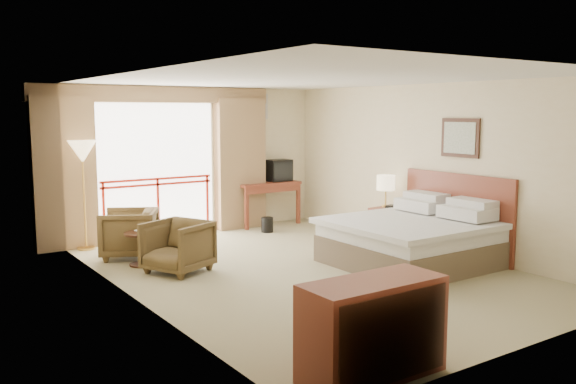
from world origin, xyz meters
TOP-DOWN VIEW (x-y plane):
  - floor at (0.00, 0.00)m, footprint 7.00×7.00m
  - ceiling at (0.00, 0.00)m, footprint 7.00×7.00m
  - wall_back at (0.00, 3.50)m, footprint 5.00×0.00m
  - wall_front at (0.00, -3.50)m, footprint 5.00×0.00m
  - wall_left at (-2.50, 0.00)m, footprint 0.00×7.00m
  - wall_right at (2.50, 0.00)m, footprint 0.00×7.00m
  - balcony_door at (-0.80, 3.48)m, footprint 2.40×0.00m
  - balcony_railing at (-0.80, 3.46)m, footprint 2.09×0.03m
  - curtain_left at (-2.45, 3.35)m, footprint 1.00×0.26m
  - curtain_right at (0.85, 3.35)m, footprint 1.00×0.26m
  - valance at (-0.80, 3.38)m, footprint 4.40×0.22m
  - hvac_vent at (1.30, 3.47)m, footprint 0.50×0.04m
  - bed at (1.50, -0.60)m, footprint 2.13×2.06m
  - headboard at (2.46, -0.60)m, footprint 0.06×2.10m
  - framed_art at (2.47, -0.60)m, footprint 0.04×0.72m
  - nightstand at (2.18, 0.65)m, footprint 0.46×0.54m
  - table_lamp at (2.18, 0.70)m, footprint 0.31×0.31m
  - phone at (2.13, 0.50)m, footprint 0.21×0.19m
  - desk at (1.43, 3.41)m, footprint 1.32×0.64m
  - tv at (1.73, 3.35)m, footprint 0.48×0.38m
  - coffee_maker at (1.08, 3.35)m, footprint 0.16×0.16m
  - cup at (1.23, 3.30)m, footprint 0.09×0.09m
  - wastebasket at (1.03, 2.67)m, footprint 0.28×0.28m
  - armchair_far at (-1.81, 2.19)m, footprint 1.12×1.11m
  - armchair_near at (-1.55, 0.96)m, footprint 1.06×1.05m
  - side_table at (-1.86, 1.59)m, footprint 0.46×0.46m
  - book at (-1.86, 1.59)m, footprint 0.25×0.28m
  - floor_lamp at (-2.20, 3.15)m, footprint 0.46×0.46m
  - dresser at (-1.61, -3.16)m, footprint 1.27×0.54m

SIDE VIEW (x-z plane):
  - floor at x=0.00m, z-range 0.00..0.00m
  - armchair_far at x=-1.81m, z-range -0.38..0.38m
  - armchair_near at x=-1.55m, z-range -0.37..0.37m
  - wastebasket at x=1.03m, z-range 0.00..0.28m
  - nightstand at x=2.18m, z-range 0.00..0.61m
  - side_table at x=-1.86m, z-range 0.09..0.59m
  - bed at x=1.50m, z-range -0.11..0.86m
  - dresser at x=-1.61m, z-range 0.00..0.85m
  - book at x=-1.86m, z-range 0.49..0.51m
  - headboard at x=2.46m, z-range 0.00..1.30m
  - phone at x=2.13m, z-range 0.61..0.69m
  - desk at x=1.43m, z-range 0.24..1.10m
  - balcony_railing at x=-0.80m, z-range 0.30..1.32m
  - cup at x=1.23m, z-range 0.86..0.96m
  - coffee_maker at x=1.08m, z-range 0.86..1.13m
  - table_lamp at x=2.18m, z-range 0.77..1.31m
  - tv at x=1.73m, z-range 0.86..1.29m
  - balcony_door at x=-0.80m, z-range 0.00..2.40m
  - curtain_left at x=-2.45m, z-range 0.00..2.50m
  - curtain_right at x=0.85m, z-range 0.00..2.50m
  - wall_left at x=-2.50m, z-range -2.15..4.85m
  - wall_right at x=2.50m, z-range -2.15..4.85m
  - wall_back at x=0.00m, z-range -1.15..3.85m
  - wall_front at x=0.00m, z-range -1.15..3.85m
  - floor_lamp at x=-2.20m, z-range 0.65..2.44m
  - framed_art at x=2.47m, z-range 1.55..2.15m
  - hvac_vent at x=1.30m, z-range 2.10..2.60m
  - valance at x=-0.80m, z-range 2.41..2.69m
  - ceiling at x=0.00m, z-range 2.70..2.70m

